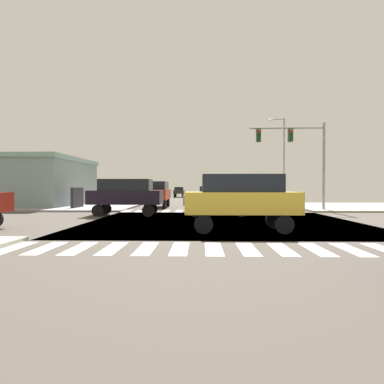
{
  "coord_description": "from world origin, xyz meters",
  "views": [
    {
      "loc": [
        -1.15,
        -16.46,
        1.81
      ],
      "look_at": [
        -1.64,
        2.38,
        1.53
      ],
      "focal_mm": 29.18,
      "sensor_mm": 36.0,
      "label": 1
    }
  ],
  "objects_px": {
    "sedan_queued_1": "(179,191)",
    "suv_middle_4": "(158,192)",
    "traffic_signal_mast": "(296,146)",
    "suv_nearside_1": "(126,194)",
    "sedan_leading_2": "(217,198)",
    "suv_crossing_3": "(241,197)",
    "bank_building": "(18,182)",
    "street_lamp": "(282,154)"
  },
  "relations": [
    {
      "from": "suv_crossing_3",
      "to": "sedan_leading_2",
      "type": "relative_size",
      "value": 1.07
    },
    {
      "from": "traffic_signal_mast",
      "to": "suv_nearside_1",
      "type": "distance_m",
      "value": 13.27
    },
    {
      "from": "street_lamp",
      "to": "suv_nearside_1",
      "type": "height_order",
      "value": "street_lamp"
    },
    {
      "from": "sedan_queued_1",
      "to": "suv_middle_4",
      "type": "distance_m",
      "value": 28.9
    },
    {
      "from": "suv_nearside_1",
      "to": "sedan_leading_2",
      "type": "distance_m",
      "value": 5.87
    },
    {
      "from": "traffic_signal_mast",
      "to": "bank_building",
      "type": "xyz_separation_m",
      "value": [
        -25.18,
        5.96,
        -2.62
      ]
    },
    {
      "from": "bank_building",
      "to": "suv_nearside_1",
      "type": "bearing_deg",
      "value": -37.66
    },
    {
      "from": "sedan_leading_2",
      "to": "suv_crossing_3",
      "type": "bearing_deg",
      "value": 4.97
    },
    {
      "from": "suv_crossing_3",
      "to": "sedan_leading_2",
      "type": "bearing_deg",
      "value": 4.97
    },
    {
      "from": "bank_building",
      "to": "suv_nearside_1",
      "type": "relative_size",
      "value": 3.03
    },
    {
      "from": "suv_nearside_1",
      "to": "suv_crossing_3",
      "type": "relative_size",
      "value": 1.0
    },
    {
      "from": "bank_building",
      "to": "sedan_leading_2",
      "type": "height_order",
      "value": "bank_building"
    },
    {
      "from": "suv_nearside_1",
      "to": "suv_middle_4",
      "type": "relative_size",
      "value": 1.0
    },
    {
      "from": "sedan_leading_2",
      "to": "traffic_signal_mast",
      "type": "bearing_deg",
      "value": 123.69
    },
    {
      "from": "sedan_queued_1",
      "to": "suv_middle_4",
      "type": "bearing_deg",
      "value": 90.0
    },
    {
      "from": "street_lamp",
      "to": "suv_middle_4",
      "type": "distance_m",
      "value": 14.34
    },
    {
      "from": "traffic_signal_mast",
      "to": "suv_middle_4",
      "type": "distance_m",
      "value": 12.4
    },
    {
      "from": "bank_building",
      "to": "sedan_leading_2",
      "type": "distance_m",
      "value": 21.52
    },
    {
      "from": "street_lamp",
      "to": "suv_nearside_1",
      "type": "relative_size",
      "value": 2.0
    },
    {
      "from": "suv_nearside_1",
      "to": "suv_crossing_3",
      "type": "height_order",
      "value": "same"
    },
    {
      "from": "street_lamp",
      "to": "sedan_leading_2",
      "type": "xyz_separation_m",
      "value": [
        -7.68,
        -13.68,
        -4.29
      ]
    },
    {
      "from": "sedan_queued_1",
      "to": "sedan_leading_2",
      "type": "distance_m",
      "value": 37.43
    },
    {
      "from": "suv_middle_4",
      "to": "suv_crossing_3",
      "type": "bearing_deg",
      "value": 110.06
    },
    {
      "from": "sedan_leading_2",
      "to": "suv_middle_4",
      "type": "relative_size",
      "value": 0.93
    },
    {
      "from": "traffic_signal_mast",
      "to": "sedan_leading_2",
      "type": "xyz_separation_m",
      "value": [
        -6.22,
        -4.15,
        -3.84
      ]
    },
    {
      "from": "street_lamp",
      "to": "suv_crossing_3",
      "type": "relative_size",
      "value": 2.0
    },
    {
      "from": "traffic_signal_mast",
      "to": "suv_crossing_3",
      "type": "distance_m",
      "value": 12.98
    },
    {
      "from": "street_lamp",
      "to": "suv_middle_4",
      "type": "bearing_deg",
      "value": -156.54
    },
    {
      "from": "street_lamp",
      "to": "bank_building",
      "type": "bearing_deg",
      "value": -172.36
    },
    {
      "from": "suv_nearside_1",
      "to": "street_lamp",
      "type": "bearing_deg",
      "value": 135.26
    },
    {
      "from": "suv_nearside_1",
      "to": "sedan_queued_1",
      "type": "relative_size",
      "value": 1.07
    },
    {
      "from": "bank_building",
      "to": "suv_crossing_3",
      "type": "relative_size",
      "value": 3.03
    },
    {
      "from": "street_lamp",
      "to": "sedan_queued_1",
      "type": "relative_size",
      "value": 2.14
    },
    {
      "from": "traffic_signal_mast",
      "to": "suv_crossing_3",
      "type": "xyz_separation_m",
      "value": [
        -5.62,
        -11.15,
        -3.57
      ]
    },
    {
      "from": "sedan_queued_1",
      "to": "suv_crossing_3",
      "type": "bearing_deg",
      "value": 97.17
    },
    {
      "from": "sedan_leading_2",
      "to": "bank_building",
      "type": "bearing_deg",
      "value": -118.05
    },
    {
      "from": "sedan_queued_1",
      "to": "sedan_leading_2",
      "type": "relative_size",
      "value": 1.0
    },
    {
      "from": "bank_building",
      "to": "suv_crossing_3",
      "type": "xyz_separation_m",
      "value": [
        19.57,
        -17.1,
        -0.95
      ]
    },
    {
      "from": "traffic_signal_mast",
      "to": "suv_middle_4",
      "type": "xyz_separation_m",
      "value": [
        -11.17,
        4.05,
        -3.57
      ]
    },
    {
      "from": "sedan_queued_1",
      "to": "suv_nearside_1",
      "type": "bearing_deg",
      "value": 88.57
    },
    {
      "from": "suv_crossing_3",
      "to": "sedan_queued_1",
      "type": "bearing_deg",
      "value": 7.17
    },
    {
      "from": "suv_nearside_1",
      "to": "sedan_leading_2",
      "type": "height_order",
      "value": "suv_nearside_1"
    }
  ]
}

